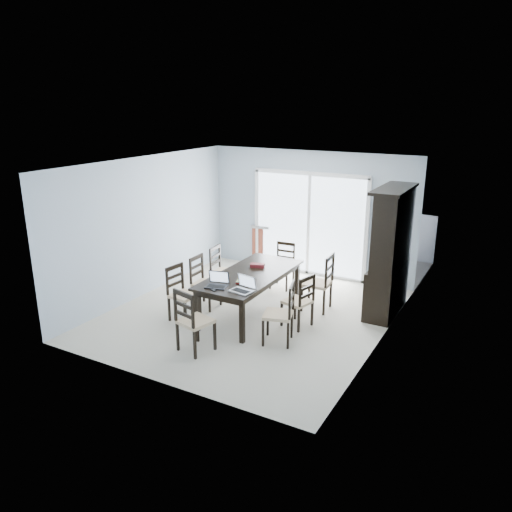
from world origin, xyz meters
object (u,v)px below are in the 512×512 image
object	(u,v)px
china_hutch	(390,253)
chair_end_near	(190,315)
game_box	(257,265)
laptop_dark	(216,284)
dining_table	(251,278)
laptop_silver	(241,288)
chair_right_far	(323,276)
chair_end_far	(284,260)
chair_left_near	(180,287)
hot_tub	(297,240)
chair_left_far	(220,265)
chair_right_mid	(302,296)
chair_left_mid	(202,276)
cell_phone	(213,290)
chair_right_near	(284,307)

from	to	relation	value
china_hutch	chair_end_near	bearing A→B (deg)	-126.15
game_box	laptop_dark	bearing A→B (deg)	-94.31
dining_table	laptop_silver	world-z (taller)	laptop_silver
chair_right_far	chair_end_far	xyz separation A→B (m)	(-1.12, 0.75, -0.09)
chair_left_near	chair_right_far	bearing A→B (deg)	132.99
chair_left_near	game_box	size ratio (longest dim) A/B	4.35
dining_table	china_hutch	distance (m)	2.41
laptop_dark	hot_tub	size ratio (longest dim) A/B	0.19
laptop_dark	hot_tub	world-z (taller)	laptop_dark
chair_left_far	game_box	world-z (taller)	chair_left_far
chair_right_mid	hot_tub	size ratio (longest dim) A/B	0.53
chair_left_mid	game_box	size ratio (longest dim) A/B	4.33
cell_phone	hot_tub	world-z (taller)	hot_tub
chair_left_near	laptop_silver	xyz separation A→B (m)	(1.24, -0.07, 0.24)
chair_left_mid	game_box	world-z (taller)	chair_left_mid
chair_right_near	chair_left_near	bearing A→B (deg)	74.71
chair_right_mid	hot_tub	xyz separation A→B (m)	(-1.62, 3.37, -0.10)
chair_right_mid	chair_end_near	distance (m)	1.89
chair_right_mid	cell_phone	bearing A→B (deg)	143.46
chair_end_far	chair_right_mid	bearing A→B (deg)	121.75
chair_end_far	laptop_silver	world-z (taller)	chair_end_far
chair_end_far	chair_right_near	bearing A→B (deg)	113.20
china_hutch	chair_left_near	xyz separation A→B (m)	(-2.97, -1.98, -0.50)
chair_left_mid	chair_right_mid	bearing A→B (deg)	90.51
chair_end_near	chair_left_near	bearing A→B (deg)	147.86
chair_left_mid	chair_right_mid	distance (m)	1.93
chair_left_far	hot_tub	world-z (taller)	chair_left_far
chair_end_far	cell_phone	xyz separation A→B (m)	(-0.01, -2.48, 0.21)
china_hutch	chair_end_near	size ratio (longest dim) A/B	1.93
dining_table	hot_tub	xyz separation A→B (m)	(-0.63, 3.31, -0.22)
cell_phone	game_box	distance (m)	1.32
laptop_dark	game_box	xyz separation A→B (m)	(0.09, 1.18, -0.03)
laptop_dark	laptop_silver	distance (m)	0.44
game_box	chair_right_near	bearing A→B (deg)	-45.03
dining_table	chair_end_far	world-z (taller)	chair_end_far
chair_right_near	chair_end_far	xyz separation A→B (m)	(-1.08, 2.20, -0.05)
chair_right_mid	game_box	xyz separation A→B (m)	(-1.04, 0.41, 0.23)
hot_tub	dining_table	bearing A→B (deg)	-79.17
hot_tub	cell_phone	bearing A→B (deg)	-83.13
hot_tub	chair_right_near	bearing A→B (deg)	-68.11
laptop_dark	china_hutch	bearing A→B (deg)	29.34
chair_right_near	laptop_dark	world-z (taller)	chair_right_near
laptop_silver	chair_left_near	bearing A→B (deg)	-174.25
laptop_silver	cell_phone	bearing A→B (deg)	-149.47
chair_left_mid	chair_end_near	bearing A→B (deg)	28.72
chair_right_far	chair_right_near	bearing A→B (deg)	174.09
laptop_dark	game_box	distance (m)	1.18
chair_right_far	hot_tub	size ratio (longest dim) A/B	0.60
china_hutch	chair_end_far	size ratio (longest dim) A/B	2.14
chair_left_far	game_box	xyz separation A→B (m)	(0.94, -0.24, 0.21)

